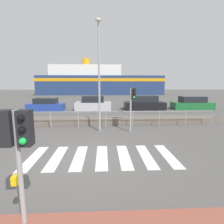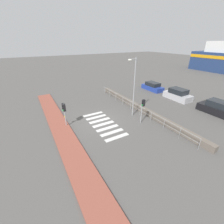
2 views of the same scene
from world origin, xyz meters
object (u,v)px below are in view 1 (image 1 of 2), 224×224
(traffic_light_near, at_px, (17,139))
(parked_car_blue, at_px, (46,105))
(traffic_light_far, at_px, (133,100))
(parked_car_silver, at_px, (93,104))
(ferry_boat, at_px, (98,82))
(parked_car_green, at_px, (192,104))
(streetlamp, at_px, (99,66))
(parked_car_black, at_px, (144,104))

(traffic_light_near, height_order, parked_car_blue, traffic_light_near)
(traffic_light_far, xyz_separation_m, parked_car_silver, (-2.90, 9.29, -1.29))
(ferry_boat, height_order, parked_car_green, ferry_boat)
(ferry_boat, height_order, parked_car_blue, ferry_boat)
(parked_car_blue, bearing_deg, traffic_light_near, -73.71)
(streetlamp, distance_m, parked_car_blue, 11.49)
(parked_car_blue, relative_size, parked_car_silver, 1.00)
(ferry_boat, distance_m, parked_car_blue, 29.09)
(traffic_light_far, relative_size, streetlamp, 0.42)
(ferry_boat, xyz_separation_m, parked_car_silver, (0.38, -28.56, -2.59))
(parked_car_green, bearing_deg, parked_car_silver, -180.00)
(traffic_light_far, bearing_deg, parked_car_black, 72.60)
(streetlamp, relative_size, parked_car_green, 1.41)
(traffic_light_near, bearing_deg, parked_car_black, 69.01)
(traffic_light_near, distance_m, ferry_boat, 44.87)
(ferry_boat, height_order, parked_car_black, ferry_boat)
(traffic_light_near, distance_m, parked_car_green, 20.15)
(parked_car_blue, bearing_deg, parked_car_green, 0.00)
(parked_car_blue, relative_size, parked_car_green, 0.86)
(ferry_boat, bearing_deg, parked_car_green, -67.67)
(traffic_light_far, height_order, parked_car_blue, traffic_light_far)
(traffic_light_near, height_order, parked_car_green, traffic_light_near)
(ferry_boat, relative_size, parked_car_silver, 8.37)
(parked_car_black, bearing_deg, traffic_light_near, -110.99)
(traffic_light_far, xyz_separation_m, parked_car_green, (8.46, 9.29, -1.34))
(ferry_boat, bearing_deg, traffic_light_near, -90.08)
(traffic_light_far, relative_size, parked_car_black, 0.59)
(parked_car_silver, xyz_separation_m, parked_car_black, (5.81, 0.00, -0.00))
(streetlamp, xyz_separation_m, parked_car_silver, (-0.93, 9.13, -3.25))
(ferry_boat, bearing_deg, parked_car_silver, -89.24)
(parked_car_blue, distance_m, parked_car_black, 11.01)
(traffic_light_near, height_order, parked_car_silver, traffic_light_near)
(traffic_light_near, distance_m, parked_car_silver, 16.34)
(streetlamp, bearing_deg, parked_car_blue, 123.90)
(parked_car_silver, bearing_deg, parked_car_black, 0.00)
(parked_car_blue, height_order, parked_car_green, parked_car_green)
(traffic_light_near, height_order, parked_car_black, traffic_light_near)
(traffic_light_near, relative_size, parked_car_green, 0.54)
(parked_car_silver, distance_m, parked_car_green, 11.35)
(parked_car_blue, distance_m, parked_car_green, 16.56)
(parked_car_green, bearing_deg, parked_car_black, -180.00)
(traffic_light_near, relative_size, traffic_light_far, 0.91)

